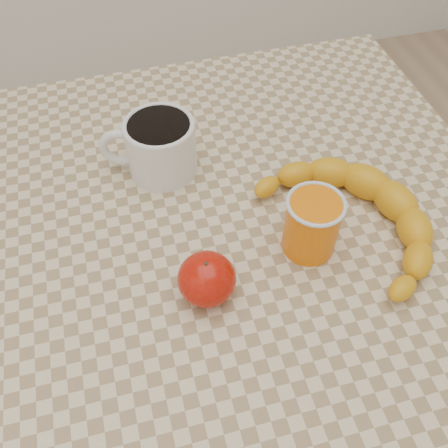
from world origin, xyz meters
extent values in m
plane|color=tan|center=(0.00, 0.00, 0.00)|extent=(3.00, 3.00, 0.00)
cube|color=beige|center=(0.00, 0.00, 0.73)|extent=(0.80, 0.80, 0.04)
cube|color=#976D4D|center=(0.00, 0.00, 0.68)|extent=(0.74, 0.74, 0.06)
cylinder|color=#976D4D|center=(-0.35, 0.35, 0.35)|extent=(0.05, 0.05, 0.71)
cylinder|color=#976D4D|center=(0.35, 0.35, 0.35)|extent=(0.05, 0.05, 0.71)
cylinder|color=silver|center=(-0.05, 0.14, 0.79)|extent=(0.12, 0.12, 0.08)
cylinder|color=black|center=(-0.05, 0.14, 0.83)|extent=(0.08, 0.08, 0.01)
torus|color=silver|center=(-0.05, 0.14, 0.83)|extent=(0.10, 0.10, 0.01)
torus|color=silver|center=(-0.11, 0.15, 0.79)|extent=(0.06, 0.03, 0.06)
cylinder|color=orange|center=(0.10, -0.05, 0.79)|extent=(0.07, 0.07, 0.08)
torus|color=silver|center=(0.10, -0.05, 0.83)|extent=(0.07, 0.07, 0.01)
ellipsoid|color=#9B0A05|center=(-0.04, -0.08, 0.78)|extent=(0.07, 0.07, 0.06)
cylinder|color=#382311|center=(-0.04, -0.08, 0.81)|extent=(0.01, 0.01, 0.01)
camera|label=1|loc=(-0.10, -0.39, 1.27)|focal=40.00mm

